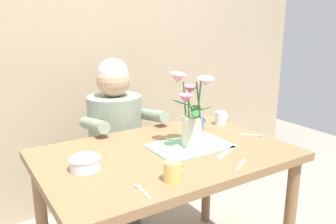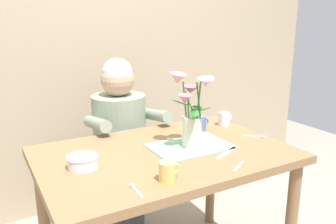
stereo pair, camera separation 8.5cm
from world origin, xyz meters
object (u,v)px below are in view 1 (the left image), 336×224
(coffee_cup, at_px, (198,123))
(ceramic_bowl, at_px, (85,163))
(seated_person, at_px, (116,147))
(flower_vase, at_px, (192,111))
(ceramic_mug, at_px, (173,171))
(tea_cup, at_px, (221,118))
(dinner_knife, at_px, (226,152))

(coffee_cup, bearing_deg, ceramic_bowl, -165.67)
(seated_person, xyz_separation_m, flower_vase, (0.14, -0.63, 0.36))
(flower_vase, bearing_deg, ceramic_mug, -136.90)
(ceramic_bowl, bearing_deg, tea_cup, 11.77)
(coffee_cup, height_order, ceramic_mug, same)
(seated_person, relative_size, dinner_knife, 5.97)
(ceramic_bowl, relative_size, coffee_cup, 1.46)
(ceramic_bowl, bearing_deg, dinner_knife, -15.64)
(dinner_knife, bearing_deg, ceramic_bowl, 140.29)
(dinner_knife, relative_size, tea_cup, 2.04)
(seated_person, xyz_separation_m, ceramic_mug, (-0.15, -0.90, 0.22))
(coffee_cup, xyz_separation_m, ceramic_mug, (-0.49, -0.48, 0.00))
(flower_vase, bearing_deg, coffee_cup, 46.31)
(ceramic_bowl, bearing_deg, flower_vase, -1.62)
(seated_person, distance_m, flower_vase, 0.74)
(tea_cup, bearing_deg, ceramic_bowl, -168.23)
(tea_cup, bearing_deg, ceramic_mug, -144.08)
(seated_person, height_order, dinner_knife, seated_person)
(seated_person, height_order, flower_vase, seated_person)
(dinner_knife, height_order, tea_cup, tea_cup)
(flower_vase, bearing_deg, ceramic_bowl, 178.38)
(flower_vase, height_order, ceramic_bowl, flower_vase)
(dinner_knife, relative_size, coffee_cup, 2.04)
(flower_vase, height_order, ceramic_mug, flower_vase)
(tea_cup, xyz_separation_m, coffee_cup, (-0.17, -0.00, 0.00))
(ceramic_mug, bearing_deg, coffee_cup, 44.43)
(seated_person, distance_m, ceramic_bowl, 0.76)
(seated_person, relative_size, flower_vase, 3.02)
(flower_vase, height_order, coffee_cup, flower_vase)
(flower_vase, bearing_deg, seated_person, 102.61)
(ceramic_bowl, distance_m, dinner_knife, 0.66)
(flower_vase, height_order, dinner_knife, flower_vase)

